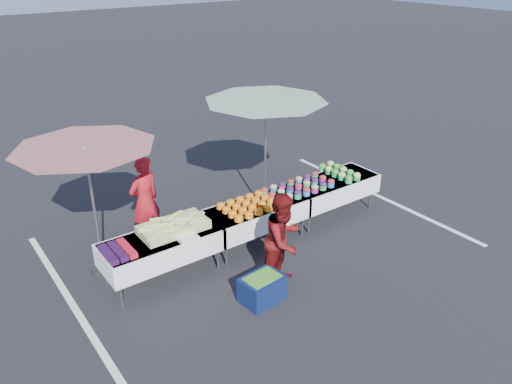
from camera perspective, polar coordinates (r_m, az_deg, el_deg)
ground at (r=8.92m, az=0.00°, el=-5.79°), size 80.00×80.00×0.00m
stripe_left at (r=7.82m, az=-19.80°, el=-12.71°), size 0.10×5.00×0.00m
stripe_right at (r=10.89m, az=13.73°, el=-0.39°), size 0.10×5.00×0.00m
table_left at (r=7.85m, az=-10.73°, el=-6.13°), size 1.86×0.81×0.75m
table_center at (r=8.63m, az=0.00°, el=-2.49°), size 1.86×0.81×0.75m
table_right at (r=9.69m, az=8.63°, el=0.52°), size 1.86×0.81×0.75m
berry_punnets at (r=7.48m, az=-15.55°, el=-6.57°), size 0.40×0.54×0.08m
corn_pile at (r=7.84m, az=-9.46°, el=-3.89°), size 1.16×0.57×0.26m
plastic_bags at (r=7.63m, az=-7.83°, el=-5.22°), size 0.30×0.25×0.05m
carrot_bowls at (r=8.45m, az=-0.78°, el=-1.51°), size 0.95×0.69×0.11m
potato_cups at (r=9.05m, az=4.86°, el=0.58°), size 1.34×0.58×0.16m
bean_baskets at (r=9.81m, az=9.49°, el=2.33°), size 0.36×0.86×0.15m
vendor at (r=8.76m, az=-12.58°, el=-1.02°), size 0.67×0.52×1.63m
customer at (r=7.54m, az=3.16°, el=-5.50°), size 0.88×0.77×1.53m
umbrella_left at (r=7.72m, az=-18.84°, el=3.66°), size 2.37×2.37×2.15m
umbrella_right at (r=9.10m, az=1.11°, el=9.26°), size 2.36×2.36×2.30m
storage_bin at (r=7.47m, az=0.73°, el=-10.94°), size 0.66×0.50×0.41m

